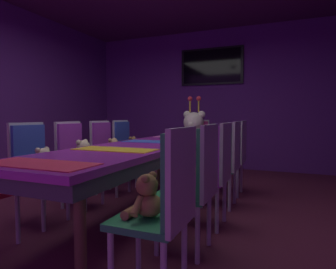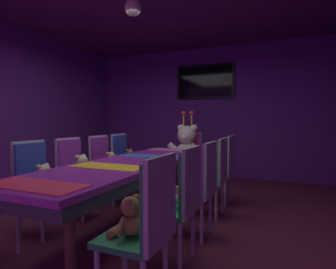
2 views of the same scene
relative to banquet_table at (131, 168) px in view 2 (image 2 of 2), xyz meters
The scene contains 25 objects.
ground_plane 0.66m from the banquet_table, 90.00° to the left, with size 7.90×7.90×0.00m, color #591E33.
wall_back 3.29m from the banquet_table, 90.00° to the left, with size 5.20×0.12×2.80m, color #59267F.
banquet_table is the anchor object (origin of this frame).
chair_left_1 1.04m from the banquet_table, 145.24° to the right, with size 0.42×0.41×0.98m.
teddy_left_1 0.92m from the banquet_table, 140.12° to the right, with size 0.24×0.31×0.29m.
chair_left_2 0.85m from the banquet_table, behind, with size 0.42×0.41×0.98m.
teddy_left_2 0.70m from the banquet_table, behind, with size 0.26×0.34×0.32m.
chair_left_3 1.04m from the banquet_table, 144.09° to the left, with size 0.42×0.41×0.98m.
teddy_left_3 0.93m from the banquet_table, 138.84° to the left, with size 0.24×0.31×0.29m.
chair_left_4 1.47m from the banquet_table, 126.27° to the left, with size 0.42×0.41×0.98m.
teddy_left_4 1.39m from the banquet_table, 121.49° to the left, with size 0.23×0.30×0.28m.
chair_right_0 1.49m from the banquet_table, 54.89° to the right, with size 0.42×0.41×0.98m.
teddy_right_0 1.42m from the banquet_table, 59.60° to the right, with size 0.21×0.28×0.26m.
chair_right_1 1.05m from the banquet_table, 35.54° to the right, with size 0.42×0.41×0.98m.
teddy_right_1 0.94m from the banquet_table, 40.59° to the right, with size 0.21×0.28×0.26m.
chair_right_2 0.86m from the banquet_table, ahead, with size 0.42×0.41×0.98m.
teddy_right_2 0.72m from the banquet_table, ahead, with size 0.25×0.32×0.30m.
chair_right_3 1.05m from the banquet_table, 36.31° to the left, with size 0.42×0.41×0.98m.
teddy_right_3 0.94m from the banquet_table, 41.48° to the left, with size 0.23×0.30×0.28m.
chair_right_4 1.46m from the banquet_table, 54.73° to the left, with size 0.42×0.41×0.98m.
teddy_right_4 1.38m from the banquet_table, 59.58° to the left, with size 0.22×0.29×0.27m.
throne_chair 2.10m from the banquet_table, 90.00° to the left, with size 0.41×0.42×0.98m.
king_teddy_bear 1.93m from the banquet_table, 90.00° to the left, with size 0.72×0.56×0.92m.
wall_tv 3.41m from the banquet_table, 90.00° to the left, with size 1.26×0.06×0.73m.
pendant_light 1.90m from the banquet_table, 111.34° to the left, with size 0.20×0.20×0.20m, color white.
Camera 2 is at (1.63, -2.73, 1.20)m, focal length 29.55 mm.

